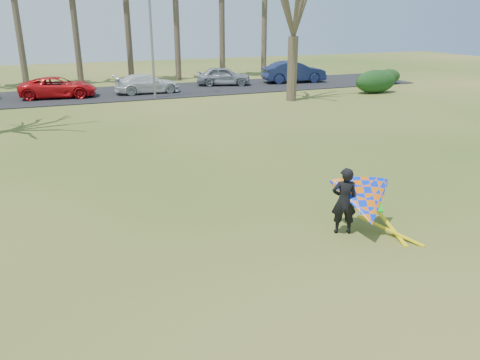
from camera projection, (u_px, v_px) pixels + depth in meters
name	position (u px, v px, depth m)	size (l,w,h in m)	color
ground	(272.00, 251.00, 10.92)	(100.00, 100.00, 0.00)	#275212
parking_strip	(118.00, 93.00, 32.78)	(46.00, 7.00, 0.06)	black
streetlight	(153.00, 28.00, 29.45)	(2.28, 0.18, 8.00)	gray
hedge_near	(376.00, 81.00, 32.91)	(3.23, 1.46, 1.61)	#133614
hedge_far	(388.00, 77.00, 37.15)	(2.17, 1.02, 1.20)	#163413
car_2	(58.00, 87.00, 30.78)	(2.24, 4.86, 1.35)	red
car_3	(147.00, 84.00, 32.57)	(1.82, 4.48, 1.30)	silver
car_4	(224.00, 76.00, 36.25)	(1.67, 4.15, 1.41)	gray
car_5	(294.00, 72.00, 37.75)	(1.77, 5.06, 1.67)	#19234C
kite_flyer	(363.00, 202.00, 11.51)	(2.13, 2.39, 2.02)	black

